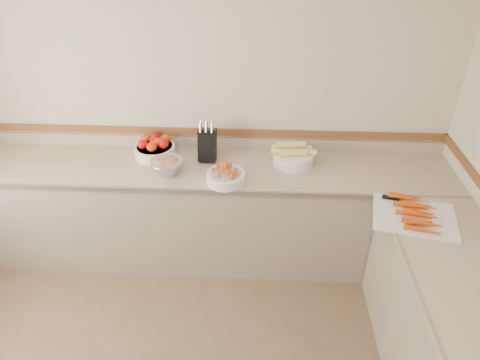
{
  "coord_description": "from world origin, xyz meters",
  "views": [
    {
      "loc": [
        0.48,
        -1.17,
        2.67
      ],
      "look_at": [
        0.35,
        1.35,
        1.0
      ],
      "focal_mm": 32.0,
      "sensor_mm": 36.0,
      "label": 1
    }
  ],
  "objects_px": {
    "rhubarb_bowl": "(167,165)",
    "cherry_tomato_bowl": "(226,176)",
    "knife_block": "(207,144)",
    "cutting_board": "(414,214)",
    "tomato_bowl": "(155,148)",
    "corn_bowl": "(293,156)"
  },
  "relations": [
    {
      "from": "knife_block",
      "to": "rhubarb_bowl",
      "type": "height_order",
      "value": "knife_block"
    },
    {
      "from": "rhubarb_bowl",
      "to": "cutting_board",
      "type": "relative_size",
      "value": 0.42
    },
    {
      "from": "tomato_bowl",
      "to": "cherry_tomato_bowl",
      "type": "bearing_deg",
      "value": -30.85
    },
    {
      "from": "corn_bowl",
      "to": "rhubarb_bowl",
      "type": "xyz_separation_m",
      "value": [
        -0.97,
        -0.2,
        0.0
      ]
    },
    {
      "from": "knife_block",
      "to": "cutting_board",
      "type": "height_order",
      "value": "knife_block"
    },
    {
      "from": "rhubarb_bowl",
      "to": "tomato_bowl",
      "type": "bearing_deg",
      "value": 119.3
    },
    {
      "from": "knife_block",
      "to": "tomato_bowl",
      "type": "relative_size",
      "value": 1.03
    },
    {
      "from": "tomato_bowl",
      "to": "cherry_tomato_bowl",
      "type": "distance_m",
      "value": 0.71
    },
    {
      "from": "tomato_bowl",
      "to": "corn_bowl",
      "type": "height_order",
      "value": "corn_bowl"
    },
    {
      "from": "rhubarb_bowl",
      "to": "cherry_tomato_bowl",
      "type": "bearing_deg",
      "value": -11.19
    },
    {
      "from": "tomato_bowl",
      "to": "cherry_tomato_bowl",
      "type": "xyz_separation_m",
      "value": [
        0.61,
        -0.36,
        -0.02
      ]
    },
    {
      "from": "knife_block",
      "to": "cherry_tomato_bowl",
      "type": "height_order",
      "value": "knife_block"
    },
    {
      "from": "cherry_tomato_bowl",
      "to": "corn_bowl",
      "type": "distance_m",
      "value": 0.59
    },
    {
      "from": "corn_bowl",
      "to": "rhubarb_bowl",
      "type": "distance_m",
      "value": 0.99
    },
    {
      "from": "tomato_bowl",
      "to": "rhubarb_bowl",
      "type": "relative_size",
      "value": 1.32
    },
    {
      "from": "corn_bowl",
      "to": "cutting_board",
      "type": "bearing_deg",
      "value": -40.18
    },
    {
      "from": "knife_block",
      "to": "corn_bowl",
      "type": "distance_m",
      "value": 0.69
    },
    {
      "from": "cherry_tomato_bowl",
      "to": "corn_bowl",
      "type": "xyz_separation_m",
      "value": [
        0.51,
        0.29,
        0.02
      ]
    },
    {
      "from": "knife_block",
      "to": "rhubarb_bowl",
      "type": "xyz_separation_m",
      "value": [
        -0.28,
        -0.24,
        -0.06
      ]
    },
    {
      "from": "cherry_tomato_bowl",
      "to": "rhubarb_bowl",
      "type": "bearing_deg",
      "value": 168.81
    },
    {
      "from": "knife_block",
      "to": "cutting_board",
      "type": "relative_size",
      "value": 0.56
    },
    {
      "from": "tomato_bowl",
      "to": "knife_block",
      "type": "bearing_deg",
      "value": -4.97
    }
  ]
}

